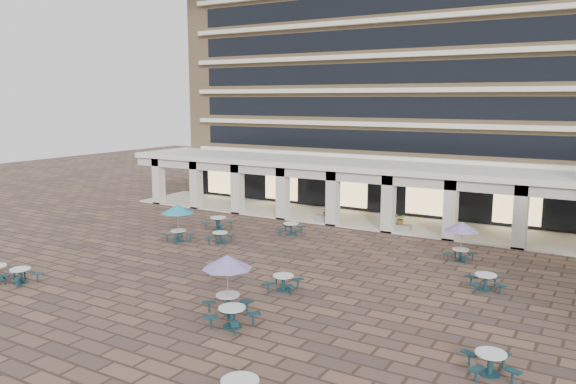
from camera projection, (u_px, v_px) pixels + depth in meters
name	position (u px, v px, depth m)	size (l,w,h in m)	color
ground	(264.00, 275.00, 29.16)	(120.00, 120.00, 0.00)	brown
apartment_building	(423.00, 57.00, 48.71)	(40.00, 15.50, 25.20)	tan
retail_arcade	(373.00, 182.00, 41.23)	(42.00, 6.60, 4.40)	white
picnic_table_1	(232.00, 315.00, 22.44)	(1.93, 1.93, 0.83)	#14373E
picnic_table_4	(178.00, 210.00, 35.64)	(2.09, 2.09, 2.41)	#14373E
picnic_table_5	(21.00, 274.00, 27.79)	(1.72, 1.72, 0.74)	#14373E
picnic_table_6	(227.00, 264.00, 23.77)	(2.16, 2.16, 2.50)	#14373E
picnic_table_7	(490.00, 361.00, 18.56)	(2.11, 2.11, 0.77)	#14373E
picnic_table_8	(218.00, 222.00, 39.30)	(1.96, 1.96, 0.86)	#14373E
picnic_table_9	(291.00, 228.00, 37.80)	(1.97, 1.97, 0.78)	#14373E
picnic_table_10	(283.00, 281.00, 26.73)	(1.93, 1.93, 0.76)	#14373E
picnic_table_11	(462.00, 228.00, 31.36)	(1.94, 1.94, 2.24)	#14373E
picnic_table_12	(220.00, 237.00, 35.47)	(1.88, 1.88, 0.73)	#14373E
picnic_table_13	(485.00, 281.00, 26.81)	(2.09, 2.09, 0.77)	#14373E
planter_left	(326.00, 217.00, 41.50)	(1.50, 0.69, 1.16)	gray
planter_right	(400.00, 223.00, 38.60)	(1.50, 0.81, 1.36)	gray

